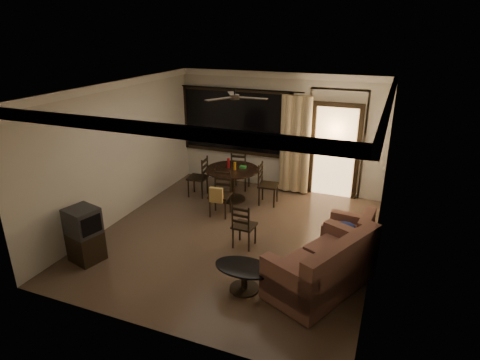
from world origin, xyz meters
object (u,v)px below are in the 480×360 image
at_px(dining_chair_south, 220,202).
at_px(armchair, 350,236).
at_px(dining_chair_east, 268,192).
at_px(side_chair, 244,233).
at_px(dining_table, 232,175).
at_px(dining_chair_north, 240,178).
at_px(tv_cabinet, 84,235).
at_px(coffee_table, 244,274).
at_px(dining_chair_west, 198,184).
at_px(sofa, 324,269).

xyz_separation_m(dining_chair_south, armchair, (2.75, -0.54, 0.01)).
height_order(dining_chair_east, side_chair, dining_chair_east).
distance_m(dining_table, dining_chair_north, 0.76).
height_order(dining_table, tv_cabinet, dining_table).
bearing_deg(coffee_table, tv_cabinet, -175.70).
xyz_separation_m(tv_cabinet, side_chair, (2.33, 1.42, -0.23)).
xyz_separation_m(dining_table, coffee_table, (1.49, -3.08, -0.33)).
distance_m(dining_chair_east, dining_chair_south, 1.20).
relative_size(dining_chair_south, armchair, 1.14).
bearing_deg(tv_cabinet, dining_chair_west, 95.63).
height_order(dining_chair_west, armchair, dining_chair_west).
bearing_deg(dining_chair_west, coffee_table, 32.40).
distance_m(dining_chair_west, dining_chair_east, 1.67).
relative_size(sofa, side_chair, 2.26).
bearing_deg(dining_table, dining_chair_south, -84.79).
height_order(dining_chair_south, dining_chair_north, same).
height_order(dining_chair_east, armchair, dining_chair_east).
bearing_deg(armchair, sofa, -94.62).
bearing_deg(armchair, dining_chair_south, 174.40).
distance_m(dining_table, dining_chair_east, 0.89).
xyz_separation_m(dining_chair_east, armchair, (1.99, -1.47, 0.04)).
xyz_separation_m(dining_chair_east, dining_chair_south, (-0.75, -0.93, 0.02)).
relative_size(dining_chair_east, sofa, 0.49).
xyz_separation_m(dining_chair_west, armchair, (3.66, -1.31, 0.04)).
xyz_separation_m(dining_chair_north, sofa, (2.68, -3.34, 0.09)).
bearing_deg(dining_chair_east, dining_chair_south, 135.70).
height_order(dining_chair_west, dining_chair_east, same).
distance_m(dining_table, side_chair, 2.16).
bearing_deg(armchair, side_chair, -159.67).
height_order(dining_chair_east, dining_chair_south, same).
xyz_separation_m(sofa, coffee_table, (-1.12, -0.44, -0.10)).
distance_m(dining_table, tv_cabinet, 3.55).
relative_size(dining_chair_north, coffee_table, 1.03).
bearing_deg(dining_table, dining_chair_north, 96.11).
distance_m(dining_chair_south, sofa, 3.10).
distance_m(dining_chair_south, dining_chair_north, 1.56).
bearing_deg(dining_chair_west, sofa, 47.99).
relative_size(dining_chair_west, armchair, 1.14).
height_order(tv_cabinet, coffee_table, tv_cabinet).
bearing_deg(dining_chair_south, dining_chair_north, 90.30).
relative_size(dining_chair_west, dining_chair_east, 1.00).
bearing_deg(dining_table, tv_cabinet, -111.83).
height_order(dining_chair_west, coffee_table, dining_chair_west).
relative_size(dining_table, dining_chair_south, 1.27).
bearing_deg(armchair, dining_chair_west, 165.71).
bearing_deg(tv_cabinet, dining_chair_south, 74.40).
bearing_deg(tv_cabinet, armchair, 38.87).
xyz_separation_m(dining_chair_west, dining_chair_east, (1.67, 0.15, 0.00)).
distance_m(dining_chair_north, tv_cabinet, 4.18).
xyz_separation_m(dining_table, dining_chair_east, (0.83, 0.08, -0.31)).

